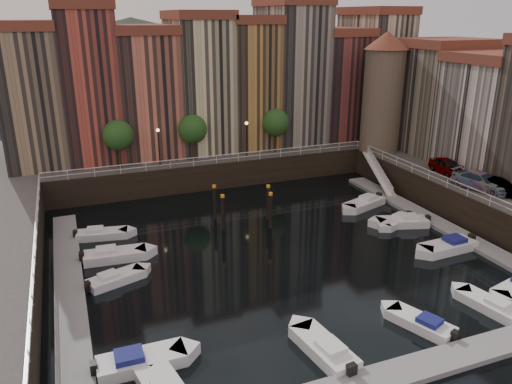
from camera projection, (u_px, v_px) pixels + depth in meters
name	position (u px, v px, depth m)	size (l,w,h in m)	color
ground	(273.00, 248.00, 41.88)	(200.00, 200.00, 0.00)	black
quay_far	(194.00, 155.00, 64.21)	(80.00, 20.00, 3.00)	black
dock_left	(69.00, 288.00, 35.40)	(2.00, 28.00, 0.35)	gray
dock_right	(437.00, 223.00, 46.49)	(2.00, 28.00, 0.35)	gray
dock_near	(397.00, 374.00, 26.89)	(30.00, 2.00, 0.35)	gray
mountains	(121.00, 56.00, 136.41)	(145.00, 100.00, 18.00)	#2D382D
far_terrace	(223.00, 81.00, 59.98)	(48.70, 10.30, 17.50)	#8F775B
right_terrace	(497.00, 107.00, 51.08)	(9.30, 24.30, 14.00)	gray
corner_tower	(383.00, 90.00, 58.05)	(5.20, 5.20, 13.80)	#6B5B4C
promenade_trees	(198.00, 129.00, 55.20)	(21.20, 3.20, 5.20)	black
street_lamps	(204.00, 137.00, 54.67)	(10.36, 0.36, 4.18)	black
railings	(252.00, 188.00, 44.90)	(36.08, 34.04, 0.52)	white
gangway	(379.00, 172.00, 55.87)	(2.78, 8.32, 3.73)	white
mooring_pilings	(244.00, 208.00, 46.07)	(5.17, 4.17, 3.78)	black
boat_left_0	(140.00, 361.00, 27.54)	(5.15, 1.90, 1.18)	white
boat_left_2	(115.00, 279.00, 36.30)	(4.43, 2.81, 1.00)	white
boat_left_3	(114.00, 255.00, 39.74)	(5.20, 2.24, 1.18)	white
boat_left_4	(101.00, 234.00, 43.68)	(4.67, 2.36, 1.05)	white
boat_right_1	(449.00, 246.00, 41.26)	(5.29, 2.14, 1.20)	white
boat_right_2	(403.00, 222.00, 46.19)	(5.08, 3.11, 1.14)	white
boat_right_3	(397.00, 221.00, 46.50)	(4.29, 2.82, 0.97)	white
boat_right_4	(365.00, 203.00, 50.74)	(5.17, 3.33, 1.17)	white
boat_near_1	(325.00, 349.00, 28.56)	(2.44, 5.14, 1.16)	white
boat_near_2	(422.00, 323.00, 31.03)	(3.05, 4.52, 1.02)	white
boat_near_3	(490.00, 305.00, 32.96)	(2.43, 4.63, 1.04)	white
car_a	(447.00, 167.00, 50.85)	(1.89, 4.69, 1.60)	gray
car_b	(498.00, 187.00, 45.35)	(1.43, 4.10, 1.35)	gray
car_c	(481.00, 182.00, 46.31)	(2.26, 5.56, 1.61)	gray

